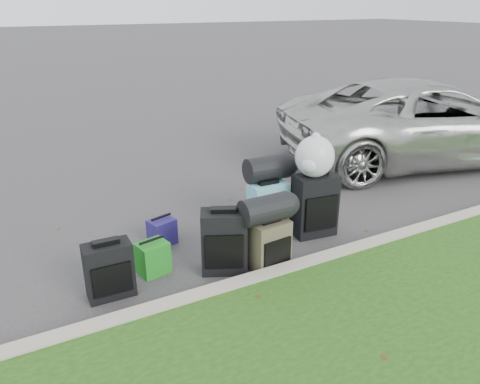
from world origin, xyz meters
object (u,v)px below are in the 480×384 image
suitcase_small_black (109,270)px  tote_green (153,258)px  suitcase_large_black_right (314,205)px  tote_navy (162,232)px  suitcase_olive (270,246)px  suv (427,121)px  suitcase_teal (268,208)px  suitcase_large_black_left (224,242)px

suitcase_small_black → tote_green: bearing=23.7°
suitcase_large_black_right → tote_navy: size_ratio=2.46×
suitcase_olive → tote_green: size_ratio=1.60×
suitcase_small_black → suitcase_large_black_right: suitcase_large_black_right is taller
suitcase_small_black → tote_navy: suitcase_small_black is taller
tote_green → tote_navy: tote_green is taller
suv → suitcase_teal: (-4.10, -1.19, -0.40)m
suitcase_olive → suitcase_teal: size_ratio=0.86×
suv → tote_navy: 5.48m
suitcase_large_black_right → tote_green: size_ratio=2.20×
suitcase_olive → tote_green: (-1.15, 0.53, -0.11)m
suitcase_large_black_right → suitcase_teal: bearing=155.7°
suitcase_small_black → tote_navy: (0.82, 0.78, -0.13)m
suitcase_large_black_right → suitcase_large_black_left: bearing=-162.4°
suitcase_olive → suitcase_large_black_right: bearing=21.1°
tote_green → suv: bearing=2.4°
suitcase_large_black_right → tote_green: suitcase_large_black_right is taller
suitcase_olive → tote_green: bearing=150.4°
suitcase_olive → suitcase_large_black_right: size_ratio=0.73×
suitcase_olive → suitcase_large_black_left: bearing=150.5°
suitcase_small_black → suitcase_large_black_right: (2.59, 0.14, 0.11)m
suv → suitcase_large_black_left: (-4.99, -1.74, -0.38)m
suitcase_small_black → suitcase_teal: (2.10, 0.44, 0.05)m
suitcase_large_black_left → tote_green: suitcase_large_black_left is taller
suv → suitcase_small_black: size_ratio=9.19×
suv → tote_green: 5.89m
suv → tote_green: bearing=119.1°
suv → tote_green: suv is taller
suv → tote_navy: (-5.38, -0.85, -0.57)m
suv → suitcase_small_black: bearing=119.8°
suitcase_large_black_left → suitcase_teal: 1.05m
suitcase_teal → suitcase_large_black_left: bearing=-146.2°
suitcase_teal → tote_navy: size_ratio=2.08×
tote_navy → suitcase_teal: bearing=-30.3°
suitcase_olive → tote_navy: bearing=122.5°
suitcase_large_black_left → suitcase_teal: (0.89, 0.56, -0.02)m
suitcase_teal → tote_green: bearing=-169.8°
tote_green → suitcase_teal: bearing=-3.3°
suitcase_teal → tote_navy: (-1.28, 0.34, -0.17)m
suitcase_small_black → suitcase_olive: suitcase_small_black is taller
suv → suitcase_olive: size_ratio=9.25×
suitcase_olive → suv: bearing=18.3°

